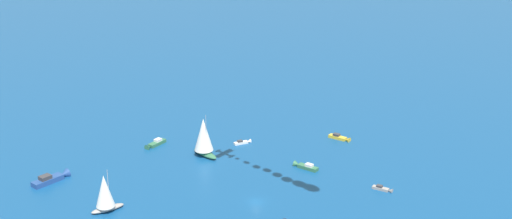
# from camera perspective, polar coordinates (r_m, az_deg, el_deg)

# --- Properties ---
(ground_plane) EXTENTS (2000.00, 2000.00, 0.00)m
(ground_plane) POSITION_cam_1_polar(r_m,az_deg,el_deg) (174.93, 0.00, -7.89)
(ground_plane) COLOR navy
(sailboat_near_centre) EXTENTS (8.76, 6.54, 11.15)m
(sailboat_near_centre) POSITION_cam_1_polar(r_m,az_deg,el_deg) (172.33, -12.80, -6.97)
(sailboat_near_centre) COLOR #9E9993
(sailboat_near_centre) RESTS_ON ground_plane
(motorboat_far_stbd) EXTENTS (5.31, 4.55, 1.62)m
(motorboat_far_stbd) POSITION_cam_1_polar(r_m,az_deg,el_deg) (210.80, -1.10, -2.81)
(motorboat_far_stbd) COLOR white
(motorboat_far_stbd) RESTS_ON ground_plane
(motorboat_inshore) EXTENTS (8.21, 2.90, 2.33)m
(motorboat_inshore) POSITION_cam_1_polar(r_m,az_deg,el_deg) (211.34, -8.66, -2.93)
(motorboat_inshore) COLOR #33704C
(motorboat_inshore) RESTS_ON ground_plane
(motorboat_offshore) EXTENTS (1.77, 5.65, 1.62)m
(motorboat_offshore) POSITION_cam_1_polar(r_m,az_deg,el_deg) (183.84, 10.83, -6.69)
(motorboat_offshore) COLOR #9E9993
(motorboat_offshore) RESTS_ON ground_plane
(motorboat_mid_cluster) EXTENTS (3.14, 7.87, 2.22)m
(motorboat_mid_cluster) POSITION_cam_1_polar(r_m,az_deg,el_deg) (194.02, 4.19, -4.87)
(motorboat_mid_cluster) COLOR #33704C
(motorboat_mid_cluster) RESTS_ON ground_plane
(sailboat_outer_ring_b) EXTENTS (7.35, 10.68, 13.33)m
(sailboat_outer_ring_b) POSITION_cam_1_polar(r_m,az_deg,el_deg) (200.62, -4.49, -2.33)
(sailboat_outer_ring_b) COLOR #33704C
(sailboat_outer_ring_b) RESTS_ON ground_plane
(motorboat_outer_ring_d) EXTENTS (11.33, 5.14, 3.19)m
(motorboat_outer_ring_d) POSITION_cam_1_polar(r_m,az_deg,el_deg) (193.97, -17.01, -5.65)
(motorboat_outer_ring_d) COLOR #23478C
(motorboat_outer_ring_d) RESTS_ON ground_plane
(motorboat_outer_ring_f) EXTENTS (3.06, 7.54, 2.13)m
(motorboat_outer_ring_f) POSITION_cam_1_polar(r_m,az_deg,el_deg) (215.56, 7.23, -2.42)
(motorboat_outer_ring_f) COLOR gold
(motorboat_outer_ring_f) RESTS_ON ground_plane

